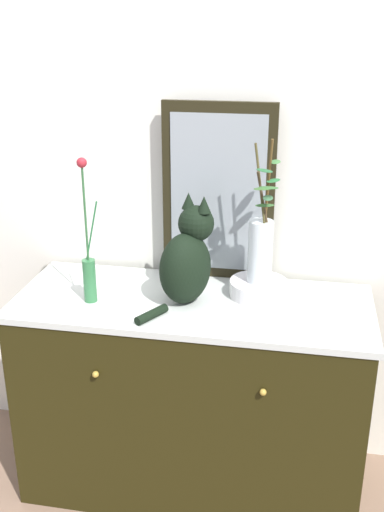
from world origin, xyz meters
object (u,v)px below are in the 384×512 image
at_px(sideboard, 192,395).
at_px(cat_sitting, 187,259).
at_px(bowl_porcelain, 258,288).
at_px(mirror_leaning, 218,193).
at_px(vase_slim_green, 89,266).
at_px(vase_glass_clear, 261,247).

height_order(sideboard, cat_sitting, cat_sitting).
xyz_separation_m(cat_sitting, bowl_porcelain, (0.26, 0.09, -0.14)).
relative_size(mirror_leaning, vase_slim_green, 1.29).
height_order(cat_sitting, bowl_porcelain, cat_sitting).
bearing_deg(sideboard, vase_glass_clear, 19.84).
height_order(mirror_leaning, vase_glass_clear, mirror_leaning).
distance_m(vase_slim_green, vase_glass_clear, 0.64).
xyz_separation_m(sideboard, vase_glass_clear, (0.24, 0.09, 0.62)).
bearing_deg(vase_glass_clear, sideboard, -160.16).
height_order(cat_sitting, vase_slim_green, vase_slim_green).
relative_size(cat_sitting, vase_glass_clear, 0.74).
distance_m(mirror_leaning, vase_slim_green, 0.57).
bearing_deg(mirror_leaning, vase_glass_clear, -40.71).
distance_m(cat_sitting, vase_glass_clear, 0.28).
bearing_deg(sideboard, bowl_porcelain, 20.42).
bearing_deg(cat_sitting, bowl_porcelain, 20.06).
relative_size(vase_slim_green, bowl_porcelain, 2.47).
bearing_deg(sideboard, mirror_leaning, 76.88).
height_order(cat_sitting, vase_glass_clear, vase_glass_clear).
height_order(sideboard, mirror_leaning, mirror_leaning).
bearing_deg(mirror_leaning, sideboard, -103.12).
bearing_deg(mirror_leaning, bowl_porcelain, -40.50).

